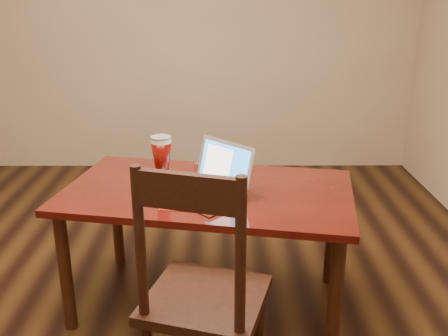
{
  "coord_description": "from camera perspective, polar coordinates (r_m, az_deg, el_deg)",
  "views": [
    {
      "loc": [
        0.42,
        -2.28,
        1.67
      ],
      "look_at": [
        0.43,
        0.11,
        0.82
      ],
      "focal_mm": 40.0,
      "sensor_mm": 36.0,
      "label": 1
    }
  ],
  "objects": [
    {
      "name": "ground",
      "position": [
        2.86,
        -8.96,
        -16.5
      ],
      "size": [
        5.0,
        5.0,
        0.0
      ],
      "primitive_type": "plane",
      "color": "black",
      "rests_on": "ground"
    },
    {
      "name": "dining_chair",
      "position": [
        2.06,
        -2.48,
        -14.5
      ],
      "size": [
        0.58,
        0.56,
        1.11
      ],
      "rotation": [
        0.0,
        0.0,
        -0.29
      ],
      "color": "black",
      "rests_on": "ground"
    },
    {
      "name": "dining_table",
      "position": [
        2.64,
        -2.02,
        -3.82
      ],
      "size": [
        1.62,
        1.09,
        0.99
      ],
      "rotation": [
        0.0,
        0.0,
        -0.18
      ],
      "color": "#4A0E09",
      "rests_on": "ground"
    }
  ]
}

